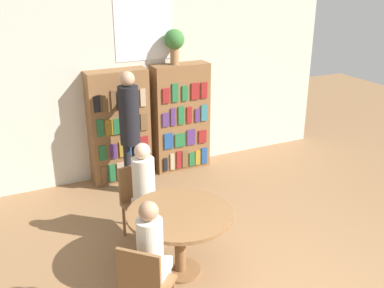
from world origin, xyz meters
TOP-DOWN VIEW (x-y plane):
  - wall_back at (0.00, 3.86)m, footprint 6.40×0.07m
  - bookshelf_left at (-0.51, 3.66)m, footprint 0.90×0.34m
  - bookshelf_right at (0.51, 3.66)m, footprint 0.90×0.34m
  - flower_vase at (0.42, 3.67)m, footprint 0.30×0.30m
  - reading_table at (-0.65, 1.13)m, footprint 1.11×1.11m
  - chair_near_camera at (-1.28, 0.49)m, footprint 0.57×0.57m
  - chair_left_side at (-0.80, 2.01)m, footprint 0.46×0.46m
  - seated_reader_left at (-0.77, 1.84)m, footprint 0.31×0.39m
  - seated_reader_right at (-1.15, 0.63)m, footprint 0.39×0.39m
  - librarian_standing at (-0.50, 3.16)m, footprint 0.29×0.56m

SIDE VIEW (x-z plane):
  - chair_near_camera at x=-1.28m, z-range 0.06..0.96m
  - chair_left_side at x=-0.80m, z-range 0.06..0.96m
  - reading_table at x=-0.65m, z-range 0.23..0.98m
  - seated_reader_right at x=-1.15m, z-range 0.08..1.33m
  - seated_reader_left at x=-0.77m, z-range 0.09..1.35m
  - bookshelf_right at x=0.51m, z-range 0.00..1.72m
  - bookshelf_left at x=-0.51m, z-range 0.00..1.72m
  - librarian_standing at x=-0.50m, z-range 0.20..2.01m
  - wall_back at x=0.00m, z-range 0.01..3.01m
  - flower_vase at x=0.42m, z-range 1.80..2.33m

